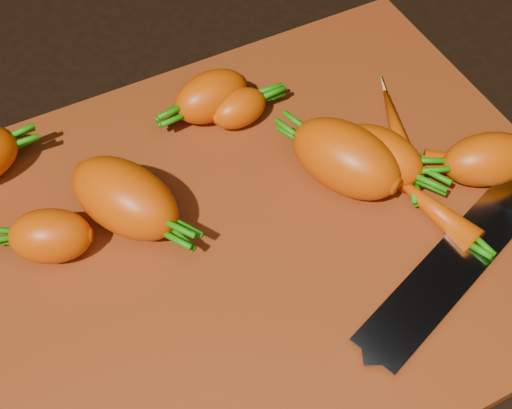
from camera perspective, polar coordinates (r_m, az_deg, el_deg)
name	(u,v)px	position (r m, az deg, el deg)	size (l,w,h in m)	color
ground	(262,239)	(0.58, 0.45, -2.77)	(2.00, 2.00, 0.01)	black
cutting_board	(262,231)	(0.57, 0.46, -2.15)	(0.50, 0.40, 0.01)	#88340F
carrot_1	(50,236)	(0.56, -16.12, -2.44)	(0.06, 0.04, 0.04)	#E04A03
carrot_2	(125,198)	(0.56, -10.45, 0.52)	(0.10, 0.06, 0.06)	#E04A03
carrot_3	(345,158)	(0.58, 7.17, 3.69)	(0.10, 0.06, 0.06)	#E04A03
carrot_4	(211,96)	(0.63, -3.61, 8.63)	(0.07, 0.04, 0.04)	#E04A03
carrot_5	(239,108)	(0.63, -1.37, 7.70)	(0.05, 0.03, 0.03)	#E04A03
carrot_6	(488,159)	(0.61, 18.05, 3.46)	(0.08, 0.04, 0.04)	#E04A03
carrot_7	(398,136)	(0.63, 11.29, 5.40)	(0.11, 0.02, 0.02)	#E04A03
carrot_8	(495,168)	(0.62, 18.56, 2.79)	(0.12, 0.02, 0.02)	#E04A03
carrot_9	(430,206)	(0.58, 13.72, -0.11)	(0.09, 0.02, 0.02)	#E04A03
carrot_10	(380,155)	(0.59, 9.90, 3.92)	(0.08, 0.04, 0.04)	#E04A03
knife	(474,242)	(0.57, 17.06, -2.90)	(0.34, 0.15, 0.02)	gray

